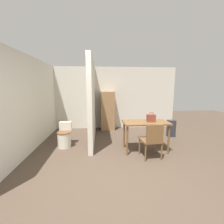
{
  "coord_description": "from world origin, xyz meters",
  "views": [
    {
      "loc": [
        -0.41,
        -2.39,
        1.68
      ],
      "look_at": [
        -0.07,
        1.87,
        0.98
      ],
      "focal_mm": 24.0,
      "sensor_mm": 36.0,
      "label": 1
    }
  ],
  "objects": [
    {
      "name": "wall_back",
      "position": [
        0.0,
        3.81,
        1.25
      ],
      "size": [
        5.42,
        0.12,
        2.5
      ],
      "color": "beige",
      "rests_on": "ground_plane"
    },
    {
      "name": "dining_table",
      "position": [
        0.78,
        1.35,
        0.69
      ],
      "size": [
        1.18,
        0.63,
        0.8
      ],
      "color": "brown",
      "rests_on": "ground_plane"
    },
    {
      "name": "wooden_chair",
      "position": [
        0.8,
        0.9,
        0.47
      ],
      "size": [
        0.5,
        0.5,
        0.86
      ],
      "rotation": [
        0.0,
        0.0,
        0.09
      ],
      "color": "brown",
      "rests_on": "ground_plane"
    },
    {
      "name": "partition_wall",
      "position": [
        -0.66,
        2.44,
        1.25
      ],
      "size": [
        0.12,
        2.62,
        2.5
      ],
      "color": "beige",
      "rests_on": "ground_plane"
    },
    {
      "name": "space_heater",
      "position": [
        2.03,
        2.44,
        0.29
      ],
      "size": [
        0.25,
        0.19,
        0.58
      ],
      "color": "#2D2D33",
      "rests_on": "ground_plane"
    },
    {
      "name": "toilet",
      "position": [
        -1.44,
        1.81,
        0.29
      ],
      "size": [
        0.39,
        0.54,
        0.68
      ],
      "color": "silver",
      "rests_on": "ground_plane"
    },
    {
      "name": "ground_plane",
      "position": [
        0.0,
        0.0,
        0.0
      ],
      "size": [
        16.0,
        16.0,
        0.0
      ],
      "primitive_type": "plane",
      "color": "#4C3D30"
    },
    {
      "name": "wall_left",
      "position": [
        -2.27,
        1.87,
        1.25
      ],
      "size": [
        0.12,
        4.75,
        2.5
      ],
      "color": "beige",
      "rests_on": "ground_plane"
    },
    {
      "name": "wooden_cabinet",
      "position": [
        -0.11,
        3.5,
        0.76
      ],
      "size": [
        0.54,
        0.47,
        1.52
      ],
      "color": "#997047",
      "rests_on": "ground_plane"
    },
    {
      "name": "handbag",
      "position": [
        0.91,
        1.33,
        0.9
      ],
      "size": [
        0.21,
        0.13,
        0.26
      ],
      "color": "brown",
      "rests_on": "dining_table"
    }
  ]
}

